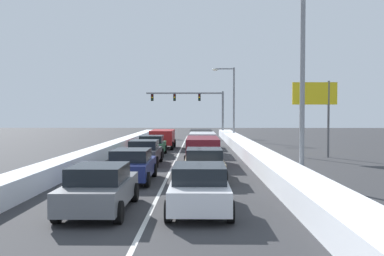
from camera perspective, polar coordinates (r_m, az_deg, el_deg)
The scene contains 18 objects.
ground_plane at distance 27.41m, azimuth -2.38°, elevation -4.67°, with size 136.38×136.38×0.00m, color #333335.
lane_stripe_between_right_lane_and_center_lane at distance 32.62m, azimuth -1.87°, elevation -3.61°, with size 0.14×57.70×0.01m, color silver.
snow_bank_right_shoulder at distance 32.76m, azimuth 7.44°, elevation -2.84°, with size 1.60×57.70×0.88m, color white.
snow_bank_left_shoulder at distance 33.25m, azimuth -11.04°, elevation -2.80°, with size 1.24×57.70×0.86m, color white.
sedan_white_right_lane_nearest at distance 13.94m, azimuth 0.97°, elevation -7.90°, with size 2.00×4.50×1.51m.
sedan_tan_right_lane_second at distance 20.26m, azimuth 1.63°, elevation -4.83°, with size 2.00×4.50×1.51m.
suv_maroon_right_lane_third at distance 26.48m, azimuth 1.41°, elevation -2.69°, with size 2.16×4.90×1.67m.
suv_silver_right_lane_fourth at distance 33.09m, azimuth 1.40°, elevation -1.77°, with size 2.16×4.90×1.67m.
suv_black_right_lane_fifth at distance 39.54m, azimuth 1.20°, elevation -1.17°, with size 2.16×4.90×1.67m.
sedan_gray_center_lane_nearest at distance 14.17m, azimuth -12.17°, elevation -7.78°, with size 2.00×4.50×1.51m.
sedan_navy_center_lane_second at distance 20.05m, azimuth -8.03°, elevation -4.91°, with size 2.00×4.50×1.51m.
sedan_charcoal_center_lane_third at distance 26.68m, azimuth -6.36°, elevation -3.21°, with size 2.00×4.50×1.51m.
sedan_green_center_lane_fourth at distance 32.38m, azimuth -5.34°, elevation -2.31°, with size 2.00×4.50×1.51m.
suv_red_center_lane_fifth at distance 38.81m, azimuth -3.91°, elevation -1.24°, with size 2.16×4.90×1.67m.
traffic_light_gantry at distance 58.67m, azimuth 0.48°, elevation 3.45°, with size 10.60×0.47×6.20m.
street_lamp_right_near at distance 19.90m, azimuth 13.50°, elevation 7.64°, with size 2.66×0.36×8.65m.
street_lamp_right_mid at distance 50.98m, azimuth 5.20°, elevation 4.11°, with size 2.66×0.36×8.59m.
roadside_sign_right at distance 32.05m, azimuth 15.98°, elevation 3.40°, with size 3.20×0.16×5.50m.
Camera 1 is at (1.53, -6.21, 3.14)m, focal length 40.14 mm.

